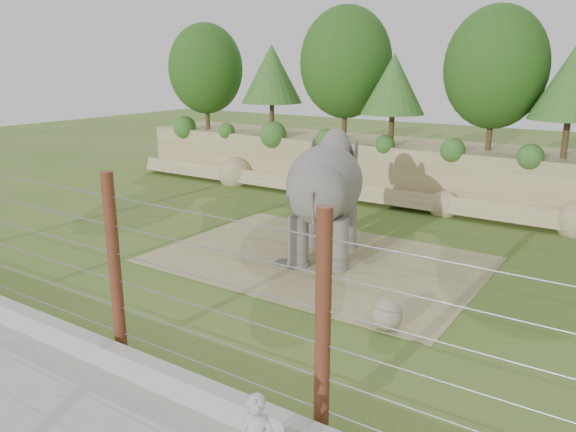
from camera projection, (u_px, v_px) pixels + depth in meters
The scene contains 9 objects.
ground at pixel (249, 286), 15.78m from camera, with size 90.00×90.00×0.00m, color #436620.
back_embankment at pixel (434, 112), 24.58m from camera, with size 30.00×5.52×8.77m.
dirt_patch at pixel (318, 259), 17.91m from camera, with size 10.00×7.00×0.02m, color #928354.
drain_grate at pixel (289, 264), 17.43m from camera, with size 1.00×0.60×0.03m, color #262628.
elephant at pixel (324, 200), 17.68m from camera, with size 2.01×4.68×3.79m, color #69625E, non-canonical shape.
stone_ball at pixel (387, 315), 13.12m from camera, with size 0.73×0.73×0.73m, color gray.
retaining_wall at pixel (102, 352), 11.70m from camera, with size 26.00×0.35×0.50m, color #9D9D92.
walkway at pixel (13, 410), 10.16m from camera, with size 26.00×4.00×0.01m, color #9D9D92.
barrier_fence at pixel (115, 266), 11.64m from camera, with size 20.26×0.26×4.00m.
Camera 1 is at (9.07, -11.61, 6.10)m, focal length 35.00 mm.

